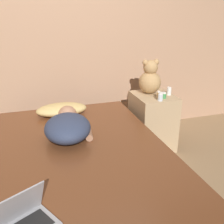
# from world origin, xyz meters

# --- Properties ---
(ground_plane) EXTENTS (12.00, 12.00, 0.00)m
(ground_plane) POSITION_xyz_m (0.00, 0.00, 0.00)
(ground_plane) COLOR #937551
(wall_back) EXTENTS (8.00, 0.06, 2.60)m
(wall_back) POSITION_xyz_m (0.00, 1.32, 1.30)
(wall_back) COLOR tan
(wall_back) RESTS_ON ground_plane
(bed) EXTENTS (1.37, 2.08, 0.48)m
(bed) POSITION_xyz_m (0.00, 0.00, 0.24)
(bed) COLOR #4C331E
(bed) RESTS_ON ground_plane
(nightstand) EXTENTS (0.42, 0.49, 0.63)m
(nightstand) POSITION_xyz_m (0.96, 0.69, 0.31)
(nightstand) COLOR tan
(nightstand) RESTS_ON ground_plane
(pillow) EXTENTS (0.52, 0.29, 0.12)m
(pillow) POSITION_xyz_m (-0.05, 0.78, 0.54)
(pillow) COLOR tan
(pillow) RESTS_ON bed
(person_lying) EXTENTS (0.45, 0.68, 0.20)m
(person_lying) POSITION_xyz_m (-0.06, 0.26, 0.58)
(person_lying) COLOR #2D3851
(person_lying) RESTS_ON bed
(laptop) EXTENTS (0.34, 0.31, 0.21)m
(laptop) POSITION_xyz_m (-0.43, -0.70, 0.53)
(laptop) COLOR #9E9EA3
(laptop) RESTS_ON bed
(teddy_bear) EXTENTS (0.25, 0.25, 0.38)m
(teddy_bear) POSITION_xyz_m (0.94, 0.78, 0.79)
(teddy_bear) COLOR tan
(teddy_bear) RESTS_ON nightstand
(bottle_clear) EXTENTS (0.05, 0.05, 0.09)m
(bottle_clear) POSITION_xyz_m (0.93, 0.50, 0.67)
(bottle_clear) COLOR silver
(bottle_clear) RESTS_ON nightstand
(bottle_green) EXTENTS (0.05, 0.05, 0.07)m
(bottle_green) POSITION_xyz_m (1.01, 0.56, 0.66)
(bottle_green) COLOR #3D8E4C
(bottle_green) RESTS_ON nightstand
(bottle_white) EXTENTS (0.05, 0.05, 0.09)m
(bottle_white) POSITION_xyz_m (1.12, 0.65, 0.67)
(bottle_white) COLOR white
(bottle_white) RESTS_ON nightstand
(bottle_amber) EXTENTS (0.03, 0.03, 0.08)m
(bottle_amber) POSITION_xyz_m (0.96, 0.59, 0.66)
(bottle_amber) COLOR gold
(bottle_amber) RESTS_ON nightstand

